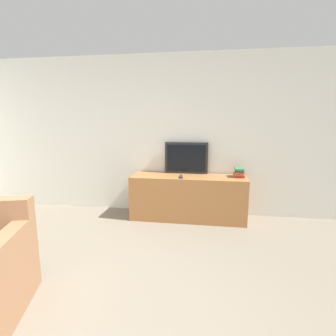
% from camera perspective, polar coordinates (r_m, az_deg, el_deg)
% --- Properties ---
extents(wall_back, '(9.00, 0.06, 2.60)m').
position_cam_1_polar(wall_back, '(4.48, -6.18, 7.10)').
color(wall_back, silver).
rests_on(wall_back, ground_plane).
extents(tv_stand, '(1.78, 0.54, 0.69)m').
position_cam_1_polar(tv_stand, '(4.19, 4.39, -6.37)').
color(tv_stand, '#9E6638').
rests_on(tv_stand, ground_plane).
extents(television, '(0.70, 0.09, 0.51)m').
position_cam_1_polar(television, '(4.29, 4.01, 2.22)').
color(television, black).
rests_on(television, tv_stand).
extents(book_stack, '(0.18, 0.23, 0.14)m').
position_cam_1_polar(book_stack, '(4.16, 15.21, -0.93)').
color(book_stack, '#B72D28').
rests_on(book_stack, tv_stand).
extents(remote_on_stand, '(0.06, 0.19, 0.02)m').
position_cam_1_polar(remote_on_stand, '(4.00, 2.88, -1.89)').
color(remote_on_stand, '#2D2D2D').
rests_on(remote_on_stand, tv_stand).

